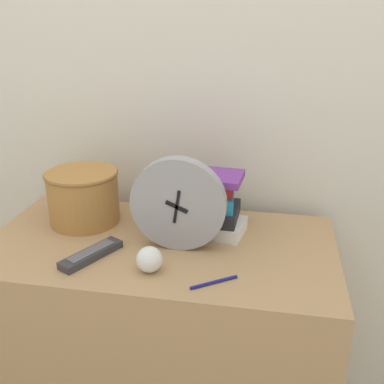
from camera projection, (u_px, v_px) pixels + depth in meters
The scene contains 8 objects.
wall_back at pixel (181, 62), 1.42m from camera, with size 6.00×0.04×2.40m.
desk at pixel (162, 344), 1.43m from camera, with size 1.00×0.53×0.73m.
desk_clock at pixel (178, 204), 1.22m from camera, with size 0.26×0.04×0.26m.
book_stack at pixel (205, 201), 1.34m from camera, with size 0.25×0.19×0.18m.
basket at pixel (83, 195), 1.39m from camera, with size 0.22×0.22×0.17m.
tv_remote at pixel (91, 254), 1.21m from camera, with size 0.13×0.19×0.02m.
crumpled_paper_ball at pixel (149, 259), 1.14m from camera, with size 0.07×0.07×0.07m.
pen at pixel (214, 282), 1.09m from camera, with size 0.11×0.08×0.01m.
Camera 1 is at (0.30, -0.84, 1.35)m, focal length 42.00 mm.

